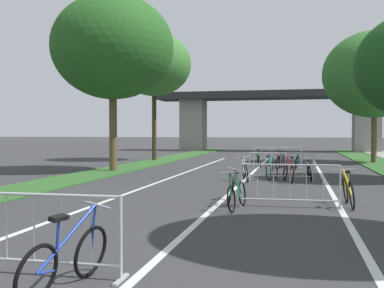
{
  "coord_description": "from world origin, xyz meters",
  "views": [
    {
      "loc": [
        1.95,
        -1.52,
        1.83
      ],
      "look_at": [
        -0.6,
        9.56,
        1.52
      ],
      "focal_mm": 42.91,
      "sensor_mm": 36.0,
      "label": 1
    }
  ],
  "objects_px": {
    "tree_left_pine_near": "(113,48)",
    "bicycle_red_2": "(289,172)",
    "bicycle_blue_9": "(66,259)",
    "crowd_barrier_nearest": "(34,234)",
    "bicycle_green_0": "(259,160)",
    "bicycle_orange_5": "(279,160)",
    "tree_left_oak_mid": "(154,65)",
    "bicycle_white_4": "(244,171)",
    "bicycle_green_10": "(237,194)",
    "bicycle_teal_11": "(297,161)",
    "bicycle_silver_7": "(309,171)",
    "bicycle_black_6": "(281,161)",
    "tree_right_maple_mid": "(375,74)",
    "crowd_barrier_fourth": "(277,158)",
    "bicycle_yellow_8": "(348,191)",
    "bicycle_teal_1": "(272,170)",
    "crowd_barrier_third": "(281,167)",
    "bicycle_purple_3": "(232,188)",
    "crowd_barrier_second": "(290,186)"
  },
  "relations": [
    {
      "from": "bicycle_silver_7",
      "to": "tree_left_oak_mid",
      "type": "bearing_deg",
      "value": 129.18
    },
    {
      "from": "bicycle_green_0",
      "to": "bicycle_teal_1",
      "type": "height_order",
      "value": "bicycle_teal_1"
    },
    {
      "from": "crowd_barrier_fourth",
      "to": "bicycle_teal_1",
      "type": "xyz_separation_m",
      "value": [
        0.04,
        -5.69,
        -0.14
      ]
    },
    {
      "from": "bicycle_orange_5",
      "to": "bicycle_blue_9",
      "type": "height_order",
      "value": "bicycle_blue_9"
    },
    {
      "from": "bicycle_orange_5",
      "to": "crowd_barrier_fourth",
      "type": "bearing_deg",
      "value": -103.54
    },
    {
      "from": "tree_left_pine_near",
      "to": "crowd_barrier_nearest",
      "type": "xyz_separation_m",
      "value": [
        4.99,
        -14.47,
        -5.16
      ]
    },
    {
      "from": "bicycle_green_0",
      "to": "bicycle_teal_11",
      "type": "xyz_separation_m",
      "value": [
        1.93,
        -1.0,
        0.03
      ]
    },
    {
      "from": "bicycle_purple_3",
      "to": "bicycle_orange_5",
      "type": "xyz_separation_m",
      "value": [
        0.71,
        11.96,
        0.01
      ]
    },
    {
      "from": "bicycle_white_4",
      "to": "bicycle_blue_9",
      "type": "distance_m",
      "value": 12.23
    },
    {
      "from": "tree_left_oak_mid",
      "to": "bicycle_yellow_8",
      "type": "bearing_deg",
      "value": -57.84
    },
    {
      "from": "bicycle_blue_9",
      "to": "crowd_barrier_nearest",
      "type": "bearing_deg",
      "value": 156.73
    },
    {
      "from": "bicycle_green_10",
      "to": "crowd_barrier_nearest",
      "type": "bearing_deg",
      "value": 78.73
    },
    {
      "from": "tree_left_oak_mid",
      "to": "bicycle_silver_7",
      "type": "xyz_separation_m",
      "value": [
        9.29,
        -9.96,
        -5.73
      ]
    },
    {
      "from": "crowd_barrier_nearest",
      "to": "bicycle_teal_11",
      "type": "xyz_separation_m",
      "value": [
        3.23,
        17.78,
        -0.13
      ]
    },
    {
      "from": "bicycle_silver_7",
      "to": "bicycle_teal_11",
      "type": "bearing_deg",
      "value": 91.2
    },
    {
      "from": "crowd_barrier_third",
      "to": "bicycle_yellow_8",
      "type": "relative_size",
      "value": 1.38
    },
    {
      "from": "bicycle_orange_5",
      "to": "bicycle_black_6",
      "type": "xyz_separation_m",
      "value": [
        0.13,
        -0.85,
        0.01
      ]
    },
    {
      "from": "tree_left_pine_near",
      "to": "bicycle_red_2",
      "type": "relative_size",
      "value": 4.7
    },
    {
      "from": "bicycle_green_0",
      "to": "bicycle_yellow_8",
      "type": "height_order",
      "value": "bicycle_green_0"
    },
    {
      "from": "tree_left_oak_mid",
      "to": "bicycle_green_10",
      "type": "xyz_separation_m",
      "value": [
        7.48,
        -17.05,
        -5.71
      ]
    },
    {
      "from": "bicycle_green_0",
      "to": "bicycle_orange_5",
      "type": "bearing_deg",
      "value": -18.84
    },
    {
      "from": "bicycle_silver_7",
      "to": "bicycle_white_4",
      "type": "bearing_deg",
      "value": -163.98
    },
    {
      "from": "crowd_barrier_nearest",
      "to": "bicycle_teal_11",
      "type": "height_order",
      "value": "crowd_barrier_nearest"
    },
    {
      "from": "tree_right_maple_mid",
      "to": "bicycle_silver_7",
      "type": "xyz_separation_m",
      "value": [
        -3.9,
        -10.47,
        -4.81
      ]
    },
    {
      "from": "crowd_barrier_nearest",
      "to": "bicycle_silver_7",
      "type": "height_order",
      "value": "crowd_barrier_nearest"
    },
    {
      "from": "crowd_barrier_second",
      "to": "tree_left_pine_near",
      "type": "bearing_deg",
      "value": 133.88
    },
    {
      "from": "bicycle_red_2",
      "to": "crowd_barrier_nearest",
      "type": "bearing_deg",
      "value": -117.11
    },
    {
      "from": "crowd_barrier_second",
      "to": "bicycle_teal_11",
      "type": "relative_size",
      "value": 1.36
    },
    {
      "from": "crowd_barrier_nearest",
      "to": "bicycle_purple_3",
      "type": "xyz_separation_m",
      "value": [
        1.61,
        6.65,
        -0.17
      ]
    },
    {
      "from": "crowd_barrier_fourth",
      "to": "bicycle_red_2",
      "type": "xyz_separation_m",
      "value": [
        0.69,
        -6.52,
        -0.16
      ]
    },
    {
      "from": "bicycle_orange_5",
      "to": "bicycle_yellow_8",
      "type": "relative_size",
      "value": 0.99
    },
    {
      "from": "tree_left_pine_near",
      "to": "bicycle_red_2",
      "type": "height_order",
      "value": "tree_left_pine_near"
    },
    {
      "from": "bicycle_purple_3",
      "to": "bicycle_teal_1",
      "type": "bearing_deg",
      "value": -102.14
    },
    {
      "from": "crowd_barrier_fourth",
      "to": "tree_left_pine_near",
      "type": "bearing_deg",
      "value": -152.69
    },
    {
      "from": "tree_left_pine_near",
      "to": "bicycle_teal_11",
      "type": "relative_size",
      "value": 4.54
    },
    {
      "from": "crowd_barrier_second",
      "to": "crowd_barrier_fourth",
      "type": "bearing_deg",
      "value": 93.88
    },
    {
      "from": "bicycle_green_0",
      "to": "bicycle_purple_3",
      "type": "distance_m",
      "value": 12.13
    },
    {
      "from": "bicycle_silver_7",
      "to": "bicycle_green_10",
      "type": "height_order",
      "value": "bicycle_green_10"
    },
    {
      "from": "tree_right_maple_mid",
      "to": "bicycle_black_6",
      "type": "bearing_deg",
      "value": -133.87
    },
    {
      "from": "bicycle_green_0",
      "to": "bicycle_black_6",
      "type": "bearing_deg",
      "value": -51.01
    },
    {
      "from": "tree_left_oak_mid",
      "to": "bicycle_white_4",
      "type": "bearing_deg",
      "value": -57.24
    },
    {
      "from": "tree_right_maple_mid",
      "to": "bicycle_blue_9",
      "type": "relative_size",
      "value": 4.66
    },
    {
      "from": "bicycle_silver_7",
      "to": "bicycle_yellow_8",
      "type": "distance_m",
      "value": 6.12
    },
    {
      "from": "bicycle_purple_3",
      "to": "bicycle_green_10",
      "type": "distance_m",
      "value": 1.14
    },
    {
      "from": "tree_right_maple_mid",
      "to": "crowd_barrier_fourth",
      "type": "height_order",
      "value": "tree_right_maple_mid"
    },
    {
      "from": "crowd_barrier_fourth",
      "to": "bicycle_teal_11",
      "type": "relative_size",
      "value": 1.36
    },
    {
      "from": "tree_right_maple_mid",
      "to": "tree_left_pine_near",
      "type": "bearing_deg",
      "value": -145.6
    },
    {
      "from": "crowd_barrier_third",
      "to": "tree_left_oak_mid",
      "type": "bearing_deg",
      "value": 128.38
    },
    {
      "from": "bicycle_teal_11",
      "to": "bicycle_green_10",
      "type": "bearing_deg",
      "value": -98.77
    },
    {
      "from": "bicycle_green_0",
      "to": "bicycle_green_10",
      "type": "bearing_deg",
      "value": -97.14
    }
  ]
}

